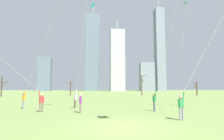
{
  "coord_description": "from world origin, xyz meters",
  "views": [
    {
      "loc": [
        -1.48,
        -9.99,
        2.09
      ],
      "look_at": [
        0.0,
        6.0,
        3.72
      ],
      "focal_mm": 28.9,
      "sensor_mm": 36.0,
      "label": 1
    }
  ],
  "objects_px": {
    "bare_tree_left_of_center": "(142,84)",
    "kite_flyer_foreground_left_yellow": "(203,62)",
    "kite_flyer_far_back_blue": "(77,82)",
    "distant_kite_drifting_left_green": "(185,17)",
    "distant_kite_drifting_right_teal": "(95,10)",
    "kite_flyer_midfield_left_white": "(160,78)",
    "bare_tree_far_right_edge": "(71,87)",
    "bystander_strolling_midfield": "(80,102)",
    "bare_tree_center": "(197,88)",
    "kite_flyer_midfield_right_orange": "(39,61)",
    "bare_tree_leftmost": "(2,86)",
    "kite_flyer_foreground_right_pink": "(18,81)"
  },
  "relations": [
    {
      "from": "bare_tree_leftmost",
      "to": "kite_flyer_midfield_right_orange",
      "type": "bearing_deg",
      "value": -59.28
    },
    {
      "from": "bare_tree_leftmost",
      "to": "bare_tree_center",
      "type": "distance_m",
      "value": 53.23
    },
    {
      "from": "kite_flyer_foreground_right_pink",
      "to": "bare_tree_far_right_edge",
      "type": "xyz_separation_m",
      "value": [
        -0.61,
        36.99,
        -0.37
      ]
    },
    {
      "from": "kite_flyer_midfield_right_orange",
      "to": "kite_flyer_midfield_left_white",
      "type": "xyz_separation_m",
      "value": [
        10.61,
        -3.4,
        -1.78
      ]
    },
    {
      "from": "kite_flyer_far_back_blue",
      "to": "bare_tree_center",
      "type": "bearing_deg",
      "value": 45.12
    },
    {
      "from": "kite_flyer_midfield_right_orange",
      "to": "bare_tree_center",
      "type": "xyz_separation_m",
      "value": [
        34.76,
        32.64,
        -2.47
      ]
    },
    {
      "from": "bare_tree_leftmost",
      "to": "bare_tree_center",
      "type": "relative_size",
      "value": 1.24
    },
    {
      "from": "distant_kite_drifting_right_teal",
      "to": "distant_kite_drifting_left_green",
      "type": "xyz_separation_m",
      "value": [
        20.04,
        10.6,
        4.09
      ]
    },
    {
      "from": "distant_kite_drifting_left_green",
      "to": "distant_kite_drifting_right_teal",
      "type": "bearing_deg",
      "value": -152.11
    },
    {
      "from": "bare_tree_left_of_center",
      "to": "bare_tree_center",
      "type": "height_order",
      "value": "bare_tree_left_of_center"
    },
    {
      "from": "bare_tree_far_right_edge",
      "to": "bare_tree_leftmost",
      "type": "distance_m",
      "value": 17.3
    },
    {
      "from": "distant_kite_drifting_right_teal",
      "to": "kite_flyer_midfield_left_white",
      "type": "bearing_deg",
      "value": -66.46
    },
    {
      "from": "bare_tree_leftmost",
      "to": "bystander_strolling_midfield",
      "type": "bearing_deg",
      "value": -55.55
    },
    {
      "from": "kite_flyer_midfield_right_orange",
      "to": "bare_tree_center",
      "type": "distance_m",
      "value": 47.75
    },
    {
      "from": "kite_flyer_midfield_left_white",
      "to": "distant_kite_drifting_right_teal",
      "type": "relative_size",
      "value": 0.69
    },
    {
      "from": "kite_flyer_far_back_blue",
      "to": "bare_tree_left_of_center",
      "type": "bearing_deg",
      "value": 64.88
    },
    {
      "from": "kite_flyer_foreground_left_yellow",
      "to": "bare_tree_far_right_edge",
      "type": "bearing_deg",
      "value": 109.17
    },
    {
      "from": "kite_flyer_midfield_left_white",
      "to": "bare_tree_far_right_edge",
      "type": "relative_size",
      "value": 2.21
    },
    {
      "from": "bare_tree_center",
      "to": "kite_flyer_foreground_left_yellow",
      "type": "bearing_deg",
      "value": -119.7
    },
    {
      "from": "kite_flyer_far_back_blue",
      "to": "bare_tree_center",
      "type": "xyz_separation_m",
      "value": [
        31.25,
        31.38,
        -0.5
      ]
    },
    {
      "from": "distant_kite_drifting_right_teal",
      "to": "bare_tree_center",
      "type": "distance_m",
      "value": 39.6
    },
    {
      "from": "bystander_strolling_midfield",
      "to": "bare_tree_center",
      "type": "height_order",
      "value": "bare_tree_center"
    },
    {
      "from": "kite_flyer_foreground_left_yellow",
      "to": "distant_kite_drifting_left_green",
      "type": "xyz_separation_m",
      "value": [
        12.51,
        25.81,
        14.23
      ]
    },
    {
      "from": "kite_flyer_midfield_right_orange",
      "to": "bare_tree_leftmost",
      "type": "height_order",
      "value": "kite_flyer_midfield_right_orange"
    },
    {
      "from": "kite_flyer_far_back_blue",
      "to": "distant_kite_drifting_right_teal",
      "type": "xyz_separation_m",
      "value": [
        1.63,
        7.88,
        11.27
      ]
    },
    {
      "from": "kite_flyer_far_back_blue",
      "to": "distant_kite_drifting_left_green",
      "type": "distance_m",
      "value": 32.36
    },
    {
      "from": "kite_flyer_far_back_blue",
      "to": "bystander_strolling_midfield",
      "type": "bearing_deg",
      "value": -78.95
    },
    {
      "from": "kite_flyer_foreground_right_pink",
      "to": "bare_tree_left_of_center",
      "type": "xyz_separation_m",
      "value": [
        19.99,
        36.21,
        0.5
      ]
    },
    {
      "from": "bystander_strolling_midfield",
      "to": "distant_kite_drifting_right_teal",
      "type": "bearing_deg",
      "value": 84.7
    },
    {
      "from": "kite_flyer_foreground_left_yellow",
      "to": "bystander_strolling_midfield",
      "type": "bearing_deg",
      "value": 153.85
    },
    {
      "from": "kite_flyer_far_back_blue",
      "to": "bare_tree_far_right_edge",
      "type": "bearing_deg",
      "value": 98.63
    },
    {
      "from": "kite_flyer_foreground_left_yellow",
      "to": "kite_flyer_midfield_left_white",
      "type": "xyz_separation_m",
      "value": [
        -2.07,
        2.67,
        -0.95
      ]
    },
    {
      "from": "kite_flyer_far_back_blue",
      "to": "kite_flyer_foreground_left_yellow",
      "type": "bearing_deg",
      "value": -38.67
    },
    {
      "from": "kite_flyer_far_back_blue",
      "to": "distant_kite_drifting_left_green",
      "type": "bearing_deg",
      "value": 40.46
    },
    {
      "from": "bare_tree_left_of_center",
      "to": "kite_flyer_foreground_left_yellow",
      "type": "bearing_deg",
      "value": -98.89
    },
    {
      "from": "kite_flyer_midfield_left_white",
      "to": "bare_tree_left_of_center",
      "type": "bearing_deg",
      "value": 77.46
    },
    {
      "from": "bare_tree_leftmost",
      "to": "distant_kite_drifting_right_teal",
      "type": "bearing_deg",
      "value": -42.86
    },
    {
      "from": "kite_flyer_midfield_right_orange",
      "to": "bare_tree_left_of_center",
      "type": "xyz_separation_m",
      "value": [
        18.98,
        34.26,
        -1.48
      ]
    },
    {
      "from": "distant_kite_drifting_left_green",
      "to": "bare_tree_center",
      "type": "bearing_deg",
      "value": 53.41
    },
    {
      "from": "bare_tree_far_right_edge",
      "to": "distant_kite_drifting_right_teal",
      "type": "bearing_deg",
      "value": -75.38
    },
    {
      "from": "bare_tree_center",
      "to": "kite_flyer_midfield_left_white",
      "type": "bearing_deg",
      "value": -123.82
    },
    {
      "from": "bare_tree_leftmost",
      "to": "kite_flyer_midfield_left_white",
      "type": "bearing_deg",
      "value": -49.84
    },
    {
      "from": "kite_flyer_midfield_right_orange",
      "to": "distant_kite_drifting_right_teal",
      "type": "height_order",
      "value": "kite_flyer_midfield_right_orange"
    },
    {
      "from": "kite_flyer_far_back_blue",
      "to": "kite_flyer_foreground_left_yellow",
      "type": "relative_size",
      "value": 0.91
    },
    {
      "from": "bystander_strolling_midfield",
      "to": "bare_tree_center",
      "type": "xyz_separation_m",
      "value": [
        30.63,
        34.51,
        1.32
      ]
    },
    {
      "from": "kite_flyer_foreground_right_pink",
      "to": "kite_flyer_midfield_left_white",
      "type": "relative_size",
      "value": 0.95
    },
    {
      "from": "kite_flyer_midfield_right_orange",
      "to": "distant_kite_drifting_left_green",
      "type": "xyz_separation_m",
      "value": [
        25.18,
        19.75,
        13.39
      ]
    },
    {
      "from": "kite_flyer_midfield_right_orange",
      "to": "bare_tree_far_right_edge",
      "type": "distance_m",
      "value": 35.16
    },
    {
      "from": "kite_flyer_foreground_right_pink",
      "to": "kite_flyer_midfield_right_orange",
      "type": "relative_size",
      "value": 0.52
    },
    {
      "from": "bare_tree_far_right_edge",
      "to": "bare_tree_center",
      "type": "bearing_deg",
      "value": -3.77
    }
  ]
}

